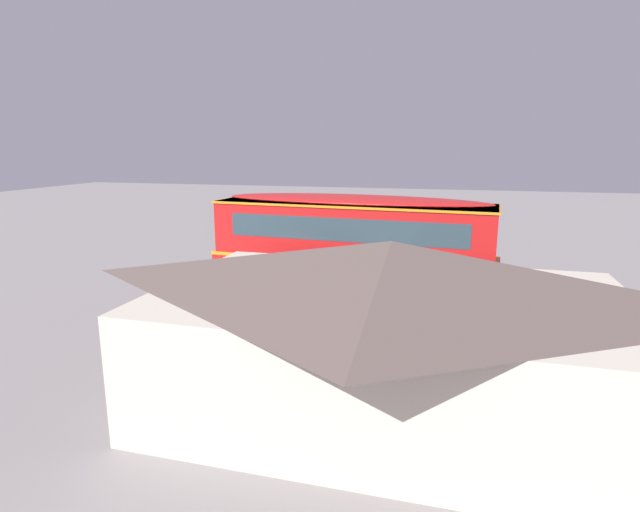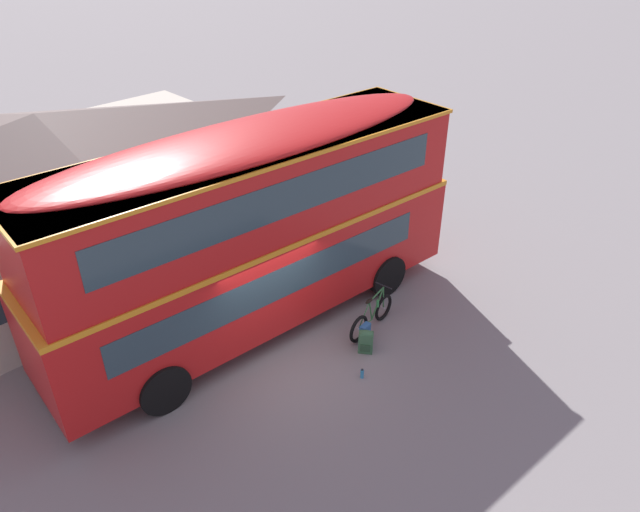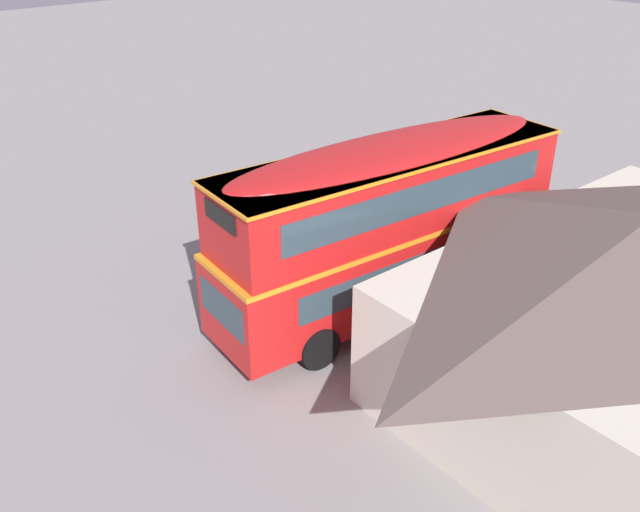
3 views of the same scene
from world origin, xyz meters
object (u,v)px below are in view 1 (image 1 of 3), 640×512
touring_bicycle (325,294)px  water_bottle_blue_sports (360,296)px  backpack_on_ground (341,294)px  double_decker_bus (352,254)px

touring_bicycle → water_bottle_blue_sports: bearing=-145.3°
touring_bicycle → water_bottle_blue_sports: size_ratio=7.26×
touring_bicycle → backpack_on_ground: touring_bicycle is taller
touring_bicycle → backpack_on_ground: 0.75m
touring_bicycle → backpack_on_ground: (-0.63, -0.41, -0.07)m
touring_bicycle → backpack_on_ground: bearing=-147.2°
touring_bicycle → backpack_on_ground: size_ratio=2.98×
double_decker_bus → touring_bicycle: bearing=-54.6°
touring_bicycle → double_decker_bus: bearing=125.4°
touring_bicycle → water_bottle_blue_sports: 1.64m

